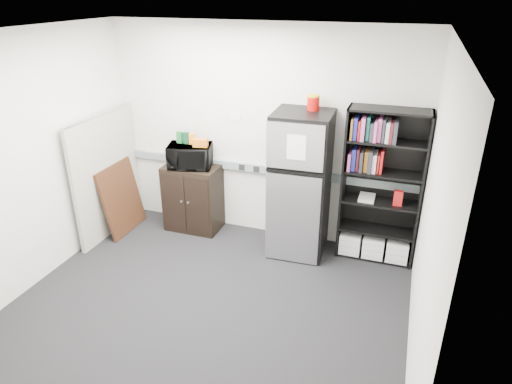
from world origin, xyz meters
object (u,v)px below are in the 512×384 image
microwave (190,156)px  refrigerator (300,185)px  bookshelf (381,188)px  cabinet (193,198)px  cubicle_partition (107,175)px

microwave → refrigerator: size_ratio=0.31×
bookshelf → cabinet: 2.46m
microwave → refrigerator: 1.50m
refrigerator → cabinet: bearing=174.5°
bookshelf → refrigerator: size_ratio=1.05×
cubicle_partition → cabinet: bearing=22.5°
cubicle_partition → cabinet: cubicle_partition is taller
bookshelf → microwave: (-2.41, -0.08, 0.14)m
cabinet → refrigerator: bearing=-3.1°
refrigerator → bookshelf: bearing=6.4°
cabinet → cubicle_partition: bearing=-157.5°
cubicle_partition → cabinet: (1.02, 0.42, -0.36)m
cubicle_partition → refrigerator: bearing=7.8°
bookshelf → cabinet: size_ratio=2.05×
cabinet → microwave: (-0.00, -0.02, 0.60)m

